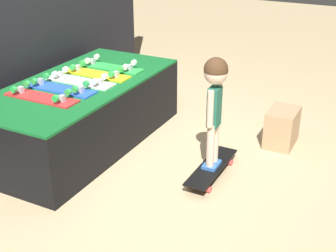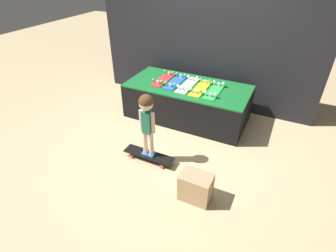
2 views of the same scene
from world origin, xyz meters
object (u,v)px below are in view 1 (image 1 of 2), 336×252
skateboard_blue_on_rack (60,88)px  skateboard_green_on_rack (111,66)px  skateboard_white_on_rack (80,80)px  storage_box (282,127)px  skateboard_red_on_rack (41,96)px  skateboard_on_floor (212,168)px  child (215,93)px  skateboard_yellow_on_rack (97,73)px

skateboard_blue_on_rack → skateboard_green_on_rack: bearing=-4.3°
skateboard_white_on_rack → storage_box: size_ratio=1.79×
skateboard_red_on_rack → skateboard_on_floor: size_ratio=0.90×
skateboard_red_on_rack → child: (0.43, -1.31, 0.11)m
storage_box → skateboard_red_on_rack: bearing=126.8°
skateboard_blue_on_rack → skateboard_white_on_rack: same height
skateboard_red_on_rack → skateboard_on_floor: 1.48m
skateboard_white_on_rack → child: (-0.02, -1.27, 0.11)m
skateboard_blue_on_rack → skateboard_green_on_rack: same height
skateboard_blue_on_rack → child: child is taller
skateboard_on_floor → storage_box: 0.89m
skateboard_blue_on_rack → child: size_ratio=0.71×
skateboard_on_floor → skateboard_white_on_rack: bearing=88.9°
child → skateboard_red_on_rack: bearing=107.3°
skateboard_white_on_rack → child: 1.28m
skateboard_green_on_rack → child: (-0.48, -1.25, 0.11)m
skateboard_yellow_on_rack → skateboard_green_on_rack: size_ratio=1.00×
skateboard_on_floor → child: (0.00, -0.00, 0.65)m
skateboard_red_on_rack → storage_box: skateboard_red_on_rack is taller
skateboard_red_on_rack → skateboard_white_on_rack: same height
skateboard_red_on_rack → skateboard_on_floor: bearing=-71.8°
skateboard_green_on_rack → child: 1.35m
skateboard_blue_on_rack → skateboard_green_on_rack: 0.69m
skateboard_white_on_rack → child: child is taller
skateboard_on_floor → skateboard_yellow_on_rack: bearing=78.6°
skateboard_green_on_rack → skateboard_red_on_rack: bearing=176.3°
skateboard_white_on_rack → storage_box: 1.86m
skateboard_green_on_rack → storage_box: bearing=-78.3°
skateboard_white_on_rack → skateboard_green_on_rack: (0.46, -0.02, 0.00)m
skateboard_green_on_rack → storage_box: size_ratio=1.79×
skateboard_yellow_on_rack → skateboard_on_floor: bearing=-101.4°
skateboard_red_on_rack → skateboard_green_on_rack: bearing=-3.7°
skateboard_white_on_rack → skateboard_blue_on_rack: bearing=172.3°
skateboard_white_on_rack → skateboard_green_on_rack: 0.46m
skateboard_white_on_rack → skateboard_green_on_rack: same height
skateboard_red_on_rack → child: bearing=-71.8°
skateboard_yellow_on_rack → child: bearing=-101.4°
skateboard_yellow_on_rack → storage_box: 1.76m
skateboard_red_on_rack → storage_box: size_ratio=1.79×
skateboard_white_on_rack → skateboard_on_floor: (-0.02, -1.27, -0.53)m
skateboard_yellow_on_rack → storage_box: (0.56, -1.61, -0.44)m
skateboard_red_on_rack → skateboard_on_floor: (0.43, -1.31, -0.53)m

